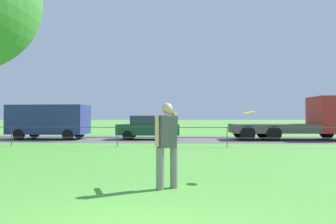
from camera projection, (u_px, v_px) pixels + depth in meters
name	position (u px, v px, depth m)	size (l,w,h in m)	color
street_strip	(175.00, 139.00, 19.82)	(80.00, 6.49, 0.01)	#565454
park_fence	(172.00, 133.00, 14.73)	(37.53, 0.04, 1.00)	#333833
person_thrower	(167.00, 142.00, 6.16)	(0.46, 0.86, 1.74)	slate
frisbee	(249.00, 113.00, 7.21)	(0.34, 0.34, 0.08)	yellow
panel_van_right	(49.00, 120.00, 19.89)	(5.07, 2.24, 2.24)	navy
car_dark_green_far_right	(148.00, 127.00, 19.65)	(4.01, 1.83, 1.54)	#194C2D
flatbed_truck_center	(307.00, 121.00, 19.23)	(7.36, 2.61, 2.75)	#B22323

